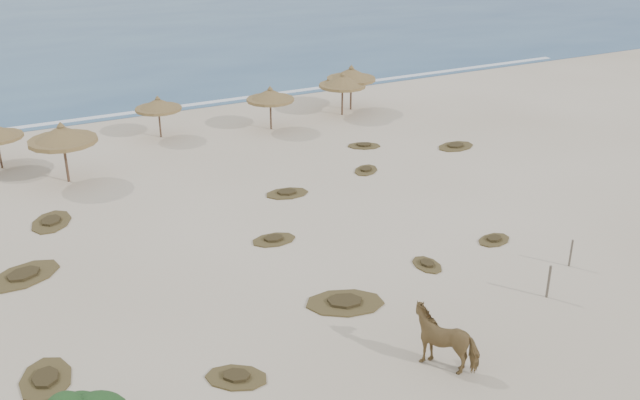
# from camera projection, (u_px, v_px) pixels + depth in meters

# --- Properties ---
(ground) EXTENTS (160.00, 160.00, 0.00)m
(ground) POSITION_uv_depth(u_px,v_px,m) (343.00, 295.00, 24.95)
(ground) COLOR beige
(ground) RESTS_ON ground
(ocean) EXTENTS (200.00, 100.00, 0.01)m
(ocean) POSITION_uv_depth(u_px,v_px,m) (36.00, 11.00, 85.85)
(ocean) COLOR navy
(ocean) RESTS_ON ground
(foam_line) EXTENTS (70.00, 0.60, 0.01)m
(foam_line) POSITION_uv_depth(u_px,v_px,m) (145.00, 111.00, 46.06)
(foam_line) COLOR white
(foam_line) RESTS_ON ground
(palapa_2) EXTENTS (4.22, 4.22, 3.05)m
(palapa_2) POSITION_uv_depth(u_px,v_px,m) (62.00, 135.00, 33.88)
(palapa_2) COLOR brown
(palapa_2) RESTS_ON ground
(palapa_3) EXTENTS (2.66, 2.66, 2.47)m
(palapa_3) POSITION_uv_depth(u_px,v_px,m) (158.00, 105.00, 40.43)
(palapa_3) COLOR brown
(palapa_3) RESTS_ON ground
(palapa_4) EXTENTS (3.40, 3.40, 2.63)m
(palapa_4) POSITION_uv_depth(u_px,v_px,m) (270.00, 96.00, 41.79)
(palapa_4) COLOR brown
(palapa_4) RESTS_ON ground
(palapa_5) EXTENTS (3.43, 3.43, 2.77)m
(palapa_5) POSITION_uv_depth(u_px,v_px,m) (342.00, 82.00, 44.49)
(palapa_5) COLOR brown
(palapa_5) RESTS_ON ground
(palapa_6) EXTENTS (3.18, 3.18, 2.94)m
(palapa_6) POSITION_uv_depth(u_px,v_px,m) (351.00, 75.00, 45.57)
(palapa_6) COLOR brown
(palapa_6) RESTS_ON ground
(horse) EXTENTS (2.06, 2.29, 1.80)m
(horse) POSITION_uv_depth(u_px,v_px,m) (446.00, 337.00, 20.99)
(horse) COLOR olive
(horse) RESTS_ON ground
(fence_post_near) EXTENTS (0.12, 0.12, 1.23)m
(fence_post_near) POSITION_uv_depth(u_px,v_px,m) (549.00, 282.00, 24.58)
(fence_post_near) COLOR brown
(fence_post_near) RESTS_ON ground
(fence_post_far) EXTENTS (0.09, 0.09, 1.10)m
(fence_post_far) POSITION_uv_depth(u_px,v_px,m) (571.00, 253.00, 26.68)
(fence_post_far) COLOR brown
(fence_post_far) RESTS_ON ground
(scrub_0) EXTENTS (1.89, 2.51, 0.16)m
(scrub_0) POSITION_uv_depth(u_px,v_px,m) (46.00, 379.00, 20.54)
(scrub_0) COLOR brown
(scrub_0) RESTS_ON ground
(scrub_1) EXTENTS (3.35, 2.90, 0.16)m
(scrub_1) POSITION_uv_depth(u_px,v_px,m) (24.00, 275.00, 26.14)
(scrub_1) COLOR brown
(scrub_1) RESTS_ON ground
(scrub_2) EXTENTS (1.89, 1.28, 0.16)m
(scrub_2) POSITION_uv_depth(u_px,v_px,m) (274.00, 239.00, 28.85)
(scrub_2) COLOR brown
(scrub_2) RESTS_ON ground
(scrub_3) EXTENTS (2.22, 1.61, 0.16)m
(scrub_3) POSITION_uv_depth(u_px,v_px,m) (287.00, 193.00, 33.32)
(scrub_3) COLOR brown
(scrub_3) RESTS_ON ground
(scrub_4) EXTENTS (1.74, 1.33, 0.16)m
(scrub_4) POSITION_uv_depth(u_px,v_px,m) (494.00, 240.00, 28.83)
(scrub_4) COLOR brown
(scrub_4) RESTS_ON ground
(scrub_5) EXTENTS (2.48, 1.80, 0.16)m
(scrub_5) POSITION_uv_depth(u_px,v_px,m) (456.00, 146.00, 39.54)
(scrub_5) COLOR brown
(scrub_5) RESTS_ON ground
(scrub_6) EXTENTS (2.41, 2.86, 0.16)m
(scrub_6) POSITION_uv_depth(u_px,v_px,m) (51.00, 222.00, 30.42)
(scrub_6) COLOR brown
(scrub_6) RESTS_ON ground
(scrub_7) EXTENTS (1.97, 1.91, 0.16)m
(scrub_7) POSITION_uv_depth(u_px,v_px,m) (366.00, 170.00, 36.13)
(scrub_7) COLOR brown
(scrub_7) RESTS_ON ground
(scrub_9) EXTENTS (3.22, 2.69, 0.16)m
(scrub_9) POSITION_uv_depth(u_px,v_px,m) (345.00, 302.00, 24.40)
(scrub_9) COLOR brown
(scrub_9) RESTS_ON ground
(scrub_10) EXTENTS (2.18, 1.89, 0.16)m
(scrub_10) POSITION_uv_depth(u_px,v_px,m) (364.00, 146.00, 39.63)
(scrub_10) COLOR brown
(scrub_10) RESTS_ON ground
(scrub_11) EXTENTS (2.22, 2.09, 0.16)m
(scrub_11) POSITION_uv_depth(u_px,v_px,m) (236.00, 377.00, 20.62)
(scrub_11) COLOR brown
(scrub_11) RESTS_ON ground
(scrub_12) EXTENTS (1.02, 1.51, 0.16)m
(scrub_12) POSITION_uv_depth(u_px,v_px,m) (427.00, 264.00, 26.90)
(scrub_12) COLOR brown
(scrub_12) RESTS_ON ground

